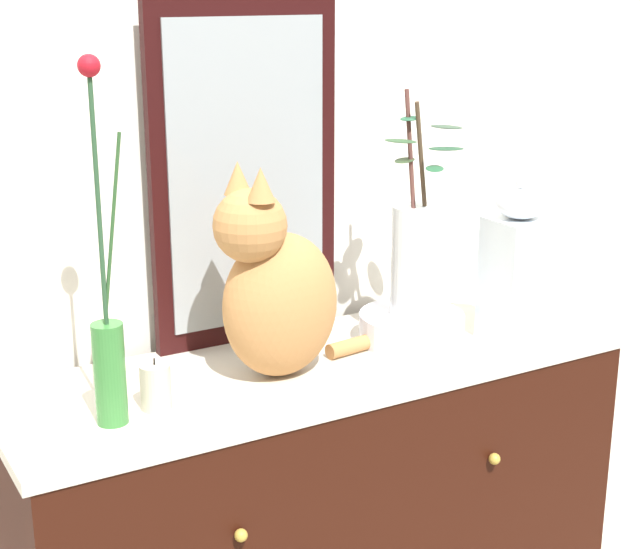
% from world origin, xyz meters
% --- Properties ---
extents(wall_back, '(4.40, 0.08, 2.60)m').
position_xyz_m(wall_back, '(0.00, 0.28, 1.30)').
color(wall_back, silver).
rests_on(wall_back, ground_plane).
extents(mirror_leaning, '(0.41, 0.03, 0.71)m').
position_xyz_m(mirror_leaning, '(-0.07, 0.19, 1.24)').
color(mirror_leaning, black).
rests_on(mirror_leaning, sideboard).
extents(cat_sitting, '(0.45, 0.20, 0.42)m').
position_xyz_m(cat_sitting, '(-0.11, -0.02, 1.06)').
color(cat_sitting, '#AF7643').
rests_on(cat_sitting, sideboard).
extents(vase_slim_green, '(0.07, 0.05, 0.62)m').
position_xyz_m(vase_slim_green, '(-0.45, -0.07, 1.04)').
color(vase_slim_green, '#357634').
rests_on(vase_slim_green, sideboard).
extents(bowl_porcelain, '(0.22, 0.22, 0.06)m').
position_xyz_m(bowl_porcelain, '(0.22, 0.00, 0.92)').
color(bowl_porcelain, silver).
rests_on(bowl_porcelain, sideboard).
extents(vase_glass_clear, '(0.15, 0.14, 0.47)m').
position_xyz_m(vase_glass_clear, '(0.22, 0.00, 1.08)').
color(vase_glass_clear, silver).
rests_on(vase_glass_clear, bowl_porcelain).
extents(jar_lidded_porcelain, '(0.11, 0.11, 0.35)m').
position_xyz_m(jar_lidded_porcelain, '(0.41, -0.10, 1.05)').
color(jar_lidded_porcelain, white).
rests_on(jar_lidded_porcelain, sideboard).
extents(candle_pillar, '(0.06, 0.06, 0.10)m').
position_xyz_m(candle_pillar, '(-0.37, -0.05, 0.93)').
color(candle_pillar, beige).
rests_on(candle_pillar, sideboard).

